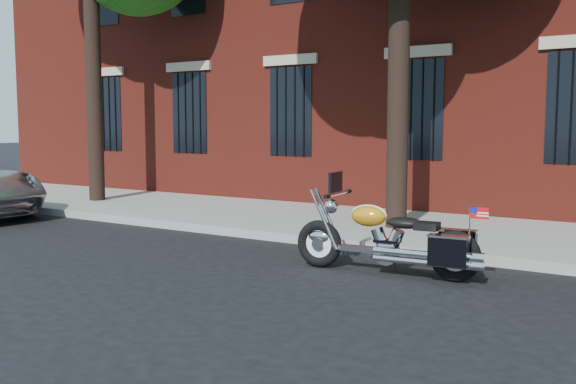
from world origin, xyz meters
The scene contains 4 objects.
ground centered at (0.00, 0.00, 0.00)m, with size 120.00×120.00×0.00m, color black.
curb centered at (0.00, 1.38, 0.07)m, with size 40.00×0.16×0.15m, color gray.
sidewalk centered at (0.00, 3.26, 0.07)m, with size 40.00×3.60×0.15m, color gray.
motorcycle centered at (1.64, 0.12, 0.43)m, with size 2.55×0.84×1.28m.
Camera 1 is at (4.78, -7.28, 1.88)m, focal length 40.00 mm.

